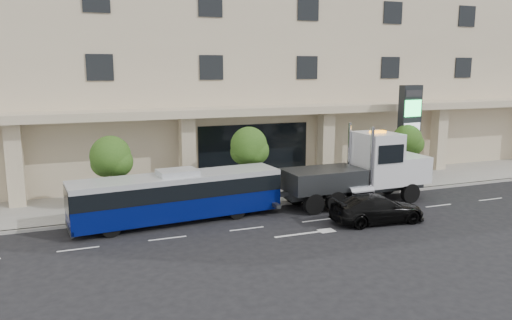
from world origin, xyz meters
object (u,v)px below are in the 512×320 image
(black_sedan, at_px, (377,209))
(signage_pylon, at_px, (409,133))
(city_bus, at_px, (178,195))
(tow_truck, at_px, (363,171))

(black_sedan, bearing_deg, signage_pylon, -41.58)
(signage_pylon, bearing_deg, city_bus, -176.69)
(city_bus, height_order, signage_pylon, signage_pylon)
(tow_truck, distance_m, black_sedan, 4.10)
(city_bus, relative_size, black_sedan, 2.22)
(tow_truck, relative_size, signage_pylon, 1.55)
(black_sedan, bearing_deg, city_bus, 72.86)
(city_bus, relative_size, signage_pylon, 1.67)
(tow_truck, xyz_separation_m, signage_pylon, (5.79, 3.34, 1.60))
(signage_pylon, bearing_deg, tow_truck, -157.20)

